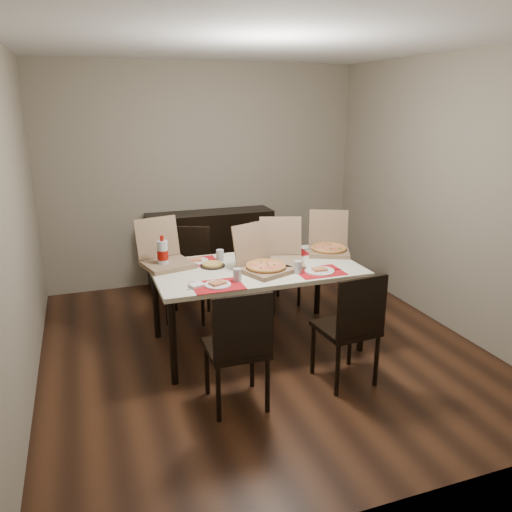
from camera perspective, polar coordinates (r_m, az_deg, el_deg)
name	(u,v)px	position (r m, az deg, el deg)	size (l,w,h in m)	color
ground	(261,348)	(4.66, 0.52, -10.42)	(3.80, 4.00, 0.02)	#3B2012
room_walls	(245,150)	(4.56, -1.31, 11.96)	(3.84, 4.02, 2.62)	gray
sideboard	(211,249)	(6.08, -5.19, 0.86)	(1.50, 0.40, 0.90)	black
dining_table	(256,274)	(4.44, 0.00, -2.05)	(1.80, 1.00, 0.75)	beige
chair_near_left	(239,345)	(3.57, -2.00, -10.11)	(0.43, 0.43, 0.93)	black
chair_near_right	(351,325)	(3.93, 10.85, -7.71)	(0.45, 0.45, 0.93)	black
chair_far_left	(189,269)	(5.16, -7.70, -1.48)	(0.55, 0.55, 0.93)	black
chair_far_right	(272,259)	(5.44, 1.83, -0.35)	(0.53, 0.53, 0.93)	black
setting_near_left	(221,282)	(3.99, -4.06, -3.00)	(0.46, 0.30, 0.11)	red
setting_near_right	(314,270)	(4.30, 6.63, -1.59)	(0.44, 0.30, 0.11)	red
setting_far_left	(200,260)	(4.58, -6.46, -0.42)	(0.48, 0.30, 0.11)	red
setting_far_right	(283,251)	(4.82, 3.06, 0.59)	(0.47, 0.30, 0.11)	red
napkin_loose	(260,270)	(4.32, 0.49, -1.56)	(0.12, 0.11, 0.02)	white
pizza_box_center	(263,264)	(4.30, 0.85, -0.96)	(0.52, 0.54, 0.39)	#7C6148
pizza_box_right	(329,247)	(4.88, 8.30, 1.08)	(0.52, 0.54, 0.38)	#7C6148
pizza_box_left	(165,258)	(4.52, -10.35, -0.26)	(0.49, 0.53, 0.40)	#7C6148
pizza_box_extra	(281,256)	(4.52, 2.92, -0.03)	(0.50, 0.53, 0.39)	#7C6148
faina_plate	(213,265)	(4.45, -4.98, -1.03)	(0.22, 0.22, 0.03)	black
dip_bowl	(266,256)	(4.67, 1.19, -0.06)	(0.11, 0.11, 0.03)	white
soda_bottle	(163,254)	(4.44, -10.61, 0.21)	(0.10, 0.10, 0.29)	silver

